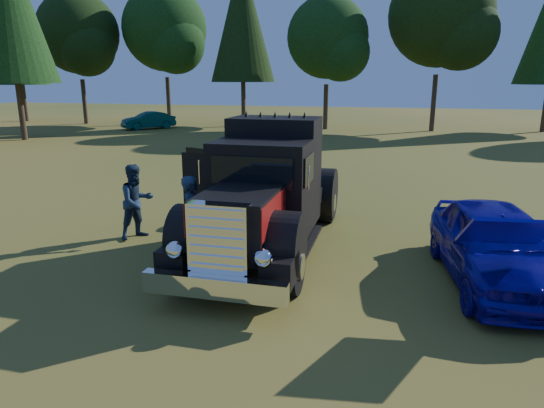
{
  "coord_description": "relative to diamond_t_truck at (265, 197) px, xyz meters",
  "views": [
    {
      "loc": [
        1.3,
        -8.66,
        3.89
      ],
      "look_at": [
        -1.05,
        0.7,
        1.38
      ],
      "focal_mm": 32.0,
      "sensor_mm": 36.0,
      "label": 1
    }
  ],
  "objects": [
    {
      "name": "hotrod_coupe",
      "position": [
        4.75,
        -0.64,
        -0.5
      ],
      "size": [
        2.38,
        4.76,
        1.89
      ],
      "color": "#071B9B",
      "rests_on": "ground"
    },
    {
      "name": "spectator_far",
      "position": [
        -3.35,
        0.19,
        -0.35
      ],
      "size": [
        1.06,
        1.13,
        1.86
      ],
      "primitive_type": "imported",
      "rotation": [
        0.0,
        0.0,
        1.05
      ],
      "color": "#202E4B",
      "rests_on": "ground"
    },
    {
      "name": "diamond_t_truck",
      "position": [
        0.0,
        0.0,
        0.0
      ],
      "size": [
        3.35,
        7.16,
        3.0
      ],
      "color": "black",
      "rests_on": "ground"
    },
    {
      "name": "distant_teal_car",
      "position": [
        -16.02,
        24.58,
        -0.61
      ],
      "size": [
        3.76,
        3.95,
        1.33
      ],
      "primitive_type": "imported",
      "rotation": [
        0.0,
        0.0,
        -0.73
      ],
      "color": "#09303B",
      "rests_on": "ground"
    },
    {
      "name": "spectator_near",
      "position": [
        -1.39,
        -0.88,
        -0.34
      ],
      "size": [
        0.55,
        0.75,
        1.88
      ],
      "primitive_type": "imported",
      "rotation": [
        0.0,
        0.0,
        1.73
      ],
      "color": "#1B1C40",
      "rests_on": "ground"
    },
    {
      "name": "treeline",
      "position": [
        -1.13,
        25.82,
        6.42
      ],
      "size": [
        72.1,
        24.04,
        13.84
      ],
      "color": "#2D2116",
      "rests_on": "ground"
    },
    {
      "name": "ground",
      "position": [
        1.43,
        -1.59,
        -1.28
      ],
      "size": [
        120.0,
        120.0,
        0.0
      ],
      "primitive_type": "plane",
      "color": "#374D16",
      "rests_on": "ground"
    }
  ]
}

